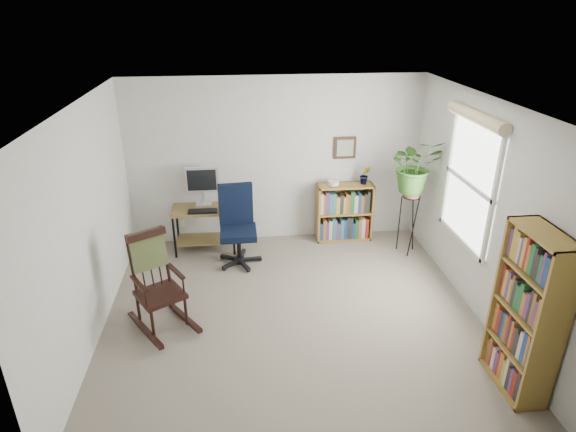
{
  "coord_description": "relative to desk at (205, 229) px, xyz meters",
  "views": [
    {
      "loc": [
        -0.55,
        -4.58,
        3.29
      ],
      "look_at": [
        0.0,
        0.4,
        1.05
      ],
      "focal_mm": 30.0,
      "sensor_mm": 36.0,
      "label": 1
    }
  ],
  "objects": [
    {
      "name": "floor",
      "position": [
        1.05,
        -1.7,
        -0.32
      ],
      "size": [
        4.2,
        4.0,
        0.0
      ],
      "primitive_type": "cube",
      "color": "gray",
      "rests_on": "ground"
    },
    {
      "name": "ceiling",
      "position": [
        1.05,
        -1.7,
        2.08
      ],
      "size": [
        4.2,
        4.0,
        0.0
      ],
      "primitive_type": "cube",
      "color": "white",
      "rests_on": "ground"
    },
    {
      "name": "wall_back",
      "position": [
        1.05,
        0.3,
        0.88
      ],
      "size": [
        4.2,
        0.0,
        2.4
      ],
      "primitive_type": "cube",
      "color": "beige",
      "rests_on": "ground"
    },
    {
      "name": "wall_front",
      "position": [
        1.05,
        -3.7,
        0.88
      ],
      "size": [
        4.2,
        0.0,
        2.4
      ],
      "primitive_type": "cube",
      "color": "beige",
      "rests_on": "ground"
    },
    {
      "name": "wall_left",
      "position": [
        -1.05,
        -1.7,
        0.88
      ],
      "size": [
        0.0,
        4.0,
        2.4
      ],
      "primitive_type": "cube",
      "color": "beige",
      "rests_on": "ground"
    },
    {
      "name": "wall_right",
      "position": [
        3.15,
        -1.7,
        0.88
      ],
      "size": [
        0.0,
        4.0,
        2.4
      ],
      "primitive_type": "cube",
      "color": "beige",
      "rests_on": "ground"
    },
    {
      "name": "window",
      "position": [
        3.11,
        -1.4,
        1.08
      ],
      "size": [
        0.12,
        1.2,
        1.5
      ],
      "primitive_type": null,
      "color": "silver",
      "rests_on": "wall_right"
    },
    {
      "name": "desk",
      "position": [
        0.0,
        0.0,
        0.0
      ],
      "size": [
        0.89,
        0.49,
        0.64
      ],
      "primitive_type": null,
      "color": "brown",
      "rests_on": "floor"
    },
    {
      "name": "monitor",
      "position": [
        0.0,
        0.14,
        0.6
      ],
      "size": [
        0.46,
        0.16,
        0.56
      ],
      "primitive_type": null,
      "color": "silver",
      "rests_on": "desk"
    },
    {
      "name": "keyboard",
      "position": [
        0.0,
        -0.12,
        0.33
      ],
      "size": [
        0.4,
        0.15,
        0.02
      ],
      "primitive_type": "cube",
      "color": "black",
      "rests_on": "desk"
    },
    {
      "name": "office_chair",
      "position": [
        0.48,
        -0.47,
        0.23
      ],
      "size": [
        0.65,
        0.65,
        1.1
      ],
      "primitive_type": null,
      "rotation": [
        0.0,
        0.0,
        0.09
      ],
      "color": "black",
      "rests_on": "floor"
    },
    {
      "name": "rocking_chair",
      "position": [
        -0.39,
        -1.77,
        0.23
      ],
      "size": [
        0.98,
        1.11,
        1.1
      ],
      "primitive_type": null,
      "rotation": [
        0.0,
        0.0,
        0.54
      ],
      "color": "black",
      "rests_on": "floor"
    },
    {
      "name": "low_bookshelf",
      "position": [
        2.05,
        0.12,
        0.11
      ],
      "size": [
        0.82,
        0.27,
        0.87
      ],
      "primitive_type": null,
      "color": "olive",
      "rests_on": "floor"
    },
    {
      "name": "tall_bookshelf",
      "position": [
        2.97,
        -3.04,
        0.47
      ],
      "size": [
        0.3,
        0.69,
        1.58
      ],
      "primitive_type": null,
      "color": "olive",
      "rests_on": "floor"
    },
    {
      "name": "plant_stand",
      "position": [
        2.85,
        -0.39,
        0.18
      ],
      "size": [
        0.32,
        0.32,
        1.0
      ],
      "primitive_type": null,
      "rotation": [
        0.0,
        0.0,
        0.2
      ],
      "color": "black",
      "rests_on": "floor"
    },
    {
      "name": "spider_plant",
      "position": [
        2.85,
        -0.39,
        1.34
      ],
      "size": [
        1.69,
        1.87,
        1.46
      ],
      "primitive_type": "imported",
      "color": "#326222",
      "rests_on": "plant_stand"
    },
    {
      "name": "potted_plant_small",
      "position": [
        2.33,
        0.13,
        0.6
      ],
      "size": [
        0.13,
        0.24,
        0.11
      ],
      "primitive_type": "imported",
      "color": "#326222",
      "rests_on": "low_bookshelf"
    },
    {
      "name": "framed_picture",
      "position": [
        2.05,
        0.27,
        1.05
      ],
      "size": [
        0.32,
        0.04,
        0.32
      ],
      "primitive_type": null,
      "color": "black",
      "rests_on": "wall_back"
    }
  ]
}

